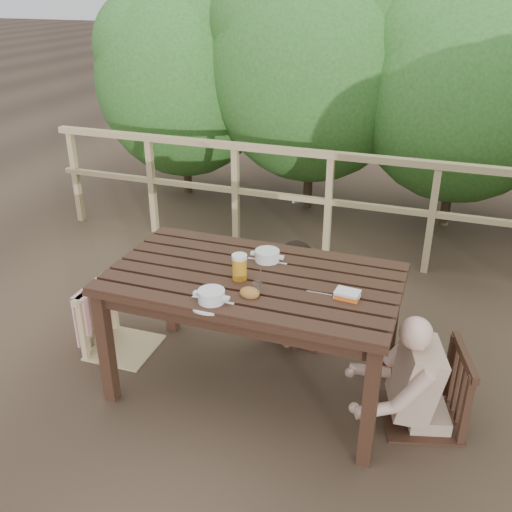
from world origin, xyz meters
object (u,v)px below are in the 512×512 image
(diner_right, at_px, (438,339))
(beer_glass, at_px, (240,268))
(table, at_px, (253,333))
(soup_far, at_px, (267,257))
(soup_near, at_px, (211,297))
(tumbler, at_px, (257,288))
(bread_roll, at_px, (250,293))
(butter_tub, at_px, (347,296))
(woman, at_px, (307,258))
(chair_far, at_px, (306,266))
(chair_left, at_px, (118,293))
(chair_right, at_px, (429,356))

(diner_right, xyz_separation_m, beer_glass, (-1.12, -0.11, 0.30))
(table, distance_m, soup_far, 0.48)
(soup_near, bearing_deg, beer_glass, 79.67)
(table, distance_m, soup_near, 0.57)
(tumbler, bearing_deg, bread_roll, -105.88)
(beer_glass, distance_m, tumbler, 0.18)
(beer_glass, xyz_separation_m, butter_tub, (0.63, -0.01, -0.06))
(woman, height_order, tumbler, woman)
(soup_near, distance_m, beer_glass, 0.29)
(chair_far, height_order, soup_near, chair_far)
(chair_far, height_order, tumbler, chair_far)
(beer_glass, bearing_deg, diner_right, 5.78)
(bread_roll, xyz_separation_m, butter_tub, (0.51, 0.16, -0.00))
(woman, relative_size, bread_roll, 10.10)
(woman, bearing_deg, beer_glass, 92.99)
(chair_left, xyz_separation_m, diner_right, (2.06, -0.03, 0.12))
(butter_tub, bearing_deg, diner_right, 18.99)
(chair_left, bearing_deg, chair_far, -59.61)
(table, bearing_deg, soup_far, 85.28)
(table, relative_size, bread_roll, 15.08)
(chair_far, distance_m, tumbler, 0.98)
(table, relative_size, woman, 1.49)
(chair_far, xyz_separation_m, butter_tub, (0.45, -0.84, 0.30))
(chair_far, height_order, diner_right, diner_right)
(woman, distance_m, bread_roll, 1.05)
(chair_right, relative_size, soup_far, 3.57)
(chair_far, xyz_separation_m, soup_near, (-0.23, -1.12, 0.31))
(woman, relative_size, soup_near, 4.61)
(chair_right, bearing_deg, tumbler, -93.06)
(diner_right, relative_size, soup_near, 4.64)
(woman, xyz_separation_m, beer_glass, (-0.18, -0.85, 0.30))
(diner_right, distance_m, tumbler, 1.04)
(woman, relative_size, tumbler, 16.92)
(chair_left, bearing_deg, table, -95.34)
(beer_glass, relative_size, butter_tub, 1.27)
(soup_near, bearing_deg, chair_right, 19.17)
(table, xyz_separation_m, diner_right, (1.07, 0.04, 0.18))
(bread_roll, height_order, butter_tub, bread_roll)
(chair_left, distance_m, beer_glass, 1.04)
(tumbler, bearing_deg, chair_right, 12.41)
(chair_right, xyz_separation_m, butter_tub, (-0.47, -0.12, 0.36))
(woman, xyz_separation_m, soup_near, (-0.23, -1.14, 0.26))
(soup_far, bearing_deg, soup_near, -102.45)
(woman, distance_m, butter_tub, 1.00)
(bread_roll, bearing_deg, chair_right, 15.82)
(table, height_order, soup_far, soup_far)
(chair_right, bearing_deg, table, -103.24)
(chair_right, distance_m, woman, 1.18)
(table, distance_m, tumbler, 0.47)
(soup_near, bearing_deg, chair_far, 78.32)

